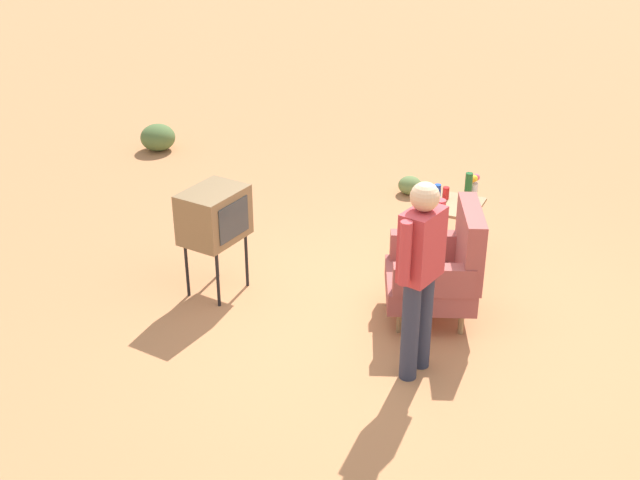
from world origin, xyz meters
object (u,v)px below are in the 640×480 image
Objects in this scene: soda_can_red at (446,193)px; soda_can_blue at (438,190)px; bottle_wine_green at (468,189)px; side_table at (451,213)px; person_standing at (420,269)px; bottle_short_clear at (430,198)px; tv_on_stand at (214,216)px; flower_vase at (473,186)px; armchair at (442,268)px.

soda_can_blue is at bearing -108.43° from soda_can_red.
soda_can_red is at bearing -98.57° from bottle_wine_green.
person_standing is (1.87, 0.28, 0.37)m from side_table.
side_table is at bearing 138.81° from bottle_short_clear.
tv_on_stand is 3.89× the size of flower_vase.
tv_on_stand is 2.45m from bottle_wine_green.
person_standing is 8.20× the size of bottle_short_clear.
bottle_short_clear is at bearing -43.12° from flower_vase.
flower_vase is (-2.03, -0.12, -0.12)m from person_standing.
bottle_short_clear is (-1.22, 1.66, -0.01)m from tv_on_stand.
bottle_short_clear is 0.75× the size of flower_vase.
tv_on_stand is 5.15× the size of bottle_short_clear.
person_standing reaches higher than armchair.
soda_can_red is (-1.50, 1.73, -0.05)m from tv_on_stand.
soda_can_red is at bearing -134.61° from side_table.
soda_can_blue is 0.31m from bottle_short_clear.
armchair is at bearing 101.51° from tv_on_stand.
side_table is at bearing 127.75° from tv_on_stand.
tv_on_stand is at bearing -102.41° from person_standing.
tv_on_stand is at bearing -53.60° from bottle_short_clear.
tv_on_stand reaches higher than bottle_short_clear.
person_standing is (0.46, 2.10, 0.16)m from tv_on_stand.
tv_on_stand is 2.24m from soda_can_blue.
tv_on_stand is at bearing -78.49° from armchair.
bottle_wine_green is at bearing -12.85° from flower_vase.
side_table is 2.53× the size of flower_vase.
armchair is at bearing 2.77° from flower_vase.
armchair reaches higher than flower_vase.
bottle_short_clear is at bearing 126.40° from tv_on_stand.
flower_vase is at bearing 106.17° from soda_can_red.
armchair is 8.69× the size of soda_can_red.
tv_on_stand is at bearing -46.99° from soda_can_blue.
soda_can_blue and soda_can_red have the same top height.
soda_can_blue is 0.34m from bottle_wine_green.
flower_vase is (-0.35, 0.33, 0.05)m from bottle_short_clear.
armchair is 8.69× the size of soda_can_blue.
side_table is at bearing -167.70° from armchair.
tv_on_stand is 0.63× the size of person_standing.
bottle_wine_green is at bearing 126.78° from tv_on_stand.
person_standing is at bearing 8.51° from side_table.
soda_can_red is (0.03, 0.09, 0.00)m from soda_can_blue.
bottle_wine_green is at bearing 78.45° from soda_can_blue.
person_standing is 1.75m from bottle_short_clear.
bottle_wine_green reaches higher than bottle_short_clear.
side_table is 3.35× the size of bottle_short_clear.
side_table is 0.27m from soda_can_blue.
flower_vase reaches higher than soda_can_red.
tv_on_stand is 2.29m from soda_can_red.
flower_vase is at bearing 136.88° from bottle_short_clear.
soda_can_blue is 1.00× the size of soda_can_red.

